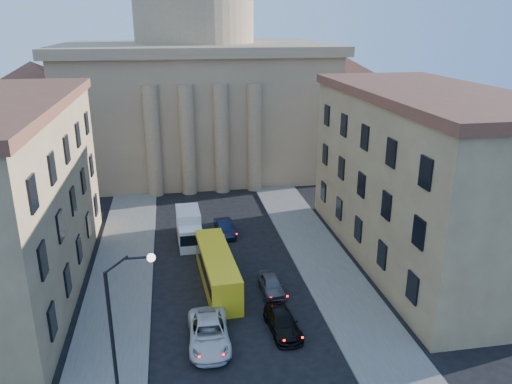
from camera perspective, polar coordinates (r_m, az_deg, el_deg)
sidewalk_left at (r=38.85m, az=-15.63°, el=-12.39°), size 5.00×60.00×0.15m
sidewalk_right at (r=40.51m, az=9.43°, el=-10.51°), size 5.00×60.00×0.15m
church at (r=71.14m, az=-6.82°, el=12.43°), size 68.02×28.76×36.60m
building_right at (r=44.36m, az=18.70°, el=1.70°), size 11.60×26.60×14.70m
street_lamp at (r=27.50m, az=-15.20°, el=-13.74°), size 2.62×0.44×8.83m
car_left_mid at (r=33.53m, az=-5.41°, el=-15.76°), size 2.74×5.71×1.57m
car_right_mid at (r=34.67m, az=3.04°, el=-14.65°), size 2.20×4.67×1.32m
car_right_far at (r=38.93m, az=1.77°, el=-10.54°), size 1.74×3.98×1.34m
car_right_distant at (r=48.93m, az=-3.58°, el=-4.10°), size 1.85×4.32×1.38m
city_bus at (r=39.63m, az=-4.45°, el=-8.67°), size 2.83×9.96×2.77m
box_truck at (r=47.34m, az=-7.65°, el=-4.12°), size 2.26×5.47×2.97m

